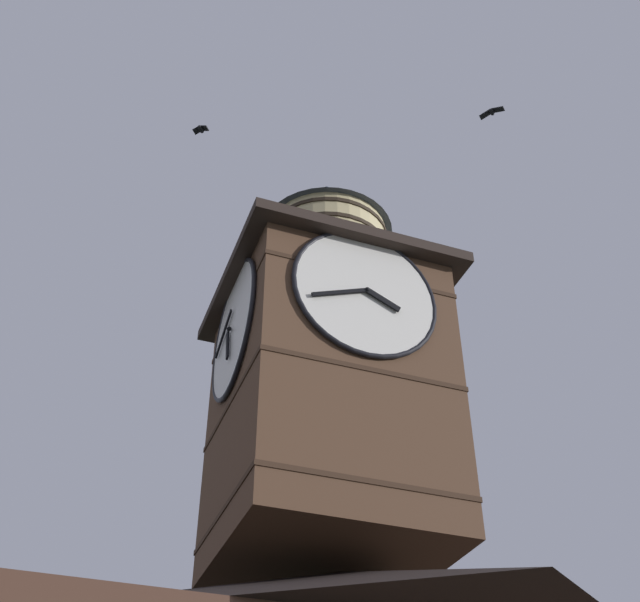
# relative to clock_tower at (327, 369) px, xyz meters

# --- Properties ---
(clock_tower) EXTENTS (4.78, 4.78, 9.64)m
(clock_tower) POSITION_rel_clock_tower_xyz_m (0.00, 0.00, 0.00)
(clock_tower) COLOR brown
(clock_tower) RESTS_ON building_main
(flying_bird_high) EXTENTS (0.47, 0.44, 0.16)m
(flying_bird_high) POSITION_rel_clock_tower_xyz_m (2.90, -2.57, 9.25)
(flying_bird_high) COLOR black
(flying_bird_low) EXTENTS (0.59, 0.64, 0.13)m
(flying_bird_low) POSITION_rel_clock_tower_xyz_m (-4.53, 1.13, 8.91)
(flying_bird_low) COLOR black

